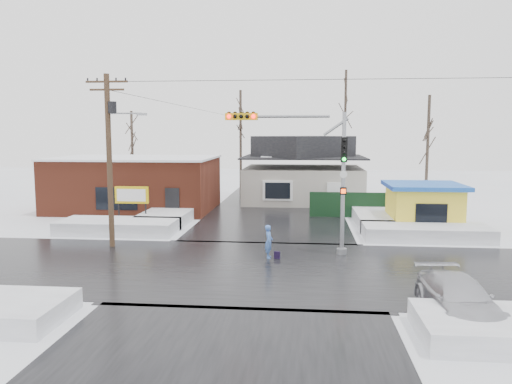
# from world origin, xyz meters

# --- Properties ---
(ground) EXTENTS (120.00, 120.00, 0.00)m
(ground) POSITION_xyz_m (0.00, 0.00, 0.00)
(ground) COLOR white
(ground) RESTS_ON ground
(road_ns) EXTENTS (10.00, 120.00, 0.02)m
(road_ns) POSITION_xyz_m (0.00, 0.00, 0.01)
(road_ns) COLOR black
(road_ns) RESTS_ON ground
(road_ew) EXTENTS (120.00, 10.00, 0.02)m
(road_ew) POSITION_xyz_m (0.00, 0.00, 0.01)
(road_ew) COLOR black
(road_ew) RESTS_ON ground
(snowbank_nw) EXTENTS (7.00, 3.00, 0.80)m
(snowbank_nw) POSITION_xyz_m (-9.00, 7.00, 0.40)
(snowbank_nw) COLOR white
(snowbank_nw) RESTS_ON ground
(snowbank_ne) EXTENTS (7.00, 3.00, 0.80)m
(snowbank_ne) POSITION_xyz_m (9.00, 7.00, 0.40)
(snowbank_ne) COLOR white
(snowbank_ne) RESTS_ON ground
(snowbank_nside_w) EXTENTS (3.00, 8.00, 0.80)m
(snowbank_nside_w) POSITION_xyz_m (-7.00, 12.00, 0.40)
(snowbank_nside_w) COLOR white
(snowbank_nside_w) RESTS_ON ground
(snowbank_nside_e) EXTENTS (3.00, 8.00, 0.80)m
(snowbank_nside_e) POSITION_xyz_m (7.00, 12.00, 0.40)
(snowbank_nside_e) COLOR white
(snowbank_nside_e) RESTS_ON ground
(traffic_signal) EXTENTS (6.05, 0.68, 7.00)m
(traffic_signal) POSITION_xyz_m (2.43, 2.97, 4.54)
(traffic_signal) COLOR gray
(traffic_signal) RESTS_ON ground
(utility_pole) EXTENTS (3.15, 0.44, 9.00)m
(utility_pole) POSITION_xyz_m (-7.93, 3.50, 5.11)
(utility_pole) COLOR #382619
(utility_pole) RESTS_ON ground
(brick_building) EXTENTS (12.20, 8.20, 4.12)m
(brick_building) POSITION_xyz_m (-11.00, 15.99, 2.08)
(brick_building) COLOR maroon
(brick_building) RESTS_ON ground
(marquee_sign) EXTENTS (2.20, 0.21, 2.55)m
(marquee_sign) POSITION_xyz_m (-9.00, 9.49, 1.92)
(marquee_sign) COLOR black
(marquee_sign) RESTS_ON ground
(house) EXTENTS (10.40, 8.40, 5.76)m
(house) POSITION_xyz_m (2.00, 22.00, 2.62)
(house) COLOR #B8B1A6
(house) RESTS_ON ground
(kiosk) EXTENTS (4.60, 4.60, 2.88)m
(kiosk) POSITION_xyz_m (9.50, 9.99, 1.46)
(kiosk) COLOR yellow
(kiosk) RESTS_ON ground
(fence) EXTENTS (8.00, 0.12, 1.80)m
(fence) POSITION_xyz_m (6.50, 14.00, 0.90)
(fence) COLOR black
(fence) RESTS_ON ground
(tree_far_left) EXTENTS (3.00, 3.00, 10.00)m
(tree_far_left) POSITION_xyz_m (-4.00, 26.00, 7.95)
(tree_far_left) COLOR #332821
(tree_far_left) RESTS_ON ground
(tree_far_mid) EXTENTS (3.00, 3.00, 12.00)m
(tree_far_mid) POSITION_xyz_m (6.00, 28.00, 9.54)
(tree_far_mid) COLOR #332821
(tree_far_mid) RESTS_ON ground
(tree_far_right) EXTENTS (3.00, 3.00, 9.00)m
(tree_far_right) POSITION_xyz_m (12.00, 20.00, 7.16)
(tree_far_right) COLOR #332821
(tree_far_right) RESTS_ON ground
(tree_far_west) EXTENTS (3.00, 3.00, 8.00)m
(tree_far_west) POSITION_xyz_m (-14.00, 24.00, 6.36)
(tree_far_west) COLOR #332821
(tree_far_west) RESTS_ON ground
(pedestrian) EXTENTS (0.39, 0.59, 1.60)m
(pedestrian) POSITION_xyz_m (0.44, 1.88, 0.80)
(pedestrian) COLOR #4673C6
(pedestrian) RESTS_ON ground
(car) EXTENTS (2.23, 4.71, 1.33)m
(car) POSITION_xyz_m (7.13, -5.38, 0.66)
(car) COLOR #BABAC2
(car) RESTS_ON ground
(shopping_bag) EXTENTS (0.30, 0.23, 0.35)m
(shopping_bag) POSITION_xyz_m (0.85, 1.76, 0.17)
(shopping_bag) COLOR black
(shopping_bag) RESTS_ON ground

